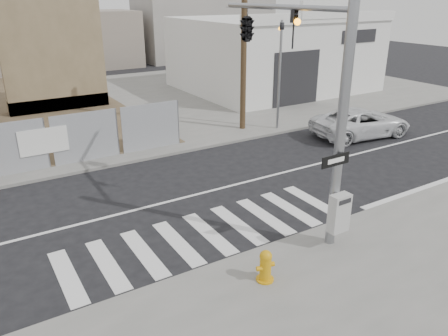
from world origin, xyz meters
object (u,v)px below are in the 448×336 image
suv (361,122)px  traffic_cone_d (34,158)px  auto_shop (273,53)px  signal_pole (275,57)px  fire_hydrant (265,266)px

suv → traffic_cone_d: suv is taller
auto_shop → traffic_cone_d: auto_shop is taller
suv → auto_shop: bearing=-8.1°
signal_pole → suv: signal_pole is taller
auto_shop → suv: auto_shop is taller
fire_hydrant → traffic_cone_d: (-3.36, 10.76, -0.09)m
signal_pole → fire_hydrant: bearing=-128.2°
signal_pole → auto_shop: bearing=52.5°
fire_hydrant → auto_shop: bearing=69.4°
fire_hydrant → suv: bearing=49.6°
suv → traffic_cone_d: 14.74m
auto_shop → fire_hydrant: auto_shop is taller
suv → traffic_cone_d: bearing=82.7°
fire_hydrant → traffic_cone_d: bearing=124.3°
signal_pole → fire_hydrant: size_ratio=8.69×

